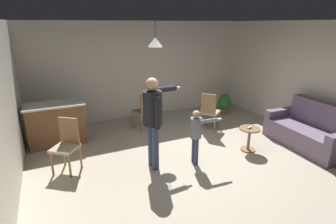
{
  "coord_description": "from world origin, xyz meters",
  "views": [
    {
      "loc": [
        -2.47,
        -3.93,
        2.63
      ],
      "look_at": [
        -0.47,
        0.4,
        1.0
      ],
      "focal_mm": 27.84,
      "sensor_mm": 36.0,
      "label": 1
    }
  ],
  "objects": [
    {
      "name": "ground",
      "position": [
        0.0,
        0.0,
        0.0
      ],
      "size": [
        7.68,
        7.68,
        0.0
      ],
      "primitive_type": "plane",
      "color": "#B2A893"
    },
    {
      "name": "wall_back",
      "position": [
        0.0,
        3.2,
        1.35
      ],
      "size": [
        6.4,
        0.1,
        2.7
      ],
      "primitive_type": "cube",
      "color": "silver",
      "rests_on": "ground"
    },
    {
      "name": "wall_right",
      "position": [
        3.2,
        0.0,
        1.35
      ],
      "size": [
        0.1,
        6.4,
        2.7
      ],
      "primitive_type": "cube",
      "color": "silver",
      "rests_on": "ground"
    },
    {
      "name": "couch_floral",
      "position": [
        2.63,
        -0.4,
        0.33
      ],
      "size": [
        0.95,
        1.84,
        1.0
      ],
      "rotation": [
        0.0,
        0.0,
        1.52
      ],
      "color": "slate",
      "rests_on": "ground"
    },
    {
      "name": "kitchen_counter",
      "position": [
        -2.45,
        2.11,
        0.48
      ],
      "size": [
        1.26,
        0.66,
        0.95
      ],
      "color": "brown",
      "rests_on": "ground"
    },
    {
      "name": "side_table_by_couch",
      "position": [
        1.26,
        -0.02,
        0.33
      ],
      "size": [
        0.44,
        0.44,
        0.52
      ],
      "color": "olive",
      "rests_on": "ground"
    },
    {
      "name": "person_adult",
      "position": [
        -0.85,
        0.2,
        1.08
      ],
      "size": [
        0.84,
        0.54,
        1.74
      ],
      "rotation": [
        0.0,
        0.0,
        -1.51
      ],
      "color": "#384260",
      "rests_on": "ground"
    },
    {
      "name": "person_child",
      "position": [
        -0.06,
        -0.01,
        0.68
      ],
      "size": [
        0.57,
        0.34,
        1.1
      ],
      "rotation": [
        0.0,
        0.0,
        -1.63
      ],
      "color": "#384260",
      "rests_on": "ground"
    },
    {
      "name": "dining_chair_by_counter",
      "position": [
        -2.34,
        0.78,
        0.55
      ],
      "size": [
        0.59,
        0.59,
        1.0
      ],
      "rotation": [
        0.0,
        0.0,
        2.48
      ],
      "color": "olive",
      "rests_on": "ground"
    },
    {
      "name": "dining_chair_near_wall",
      "position": [
        1.1,
        1.28,
        0.55
      ],
      "size": [
        0.59,
        0.59,
        1.0
      ],
      "rotation": [
        0.0,
        0.0,
        5.37
      ],
      "color": "olive",
      "rests_on": "ground"
    },
    {
      "name": "dining_chair_centre_back",
      "position": [
        -0.38,
        2.03,
        0.55
      ],
      "size": [
        0.53,
        0.53,
        1.0
      ],
      "rotation": [
        0.0,
        0.0,
        0.3
      ],
      "color": "olive",
      "rests_on": "ground"
    },
    {
      "name": "potted_plant_corner",
      "position": [
        2.24,
        2.18,
        0.35
      ],
      "size": [
        0.41,
        0.41,
        0.63
      ],
      "color": "brown",
      "rests_on": "ground"
    },
    {
      "name": "spare_remote_on_table",
      "position": [
        1.24,
        -0.03,
        0.54
      ],
      "size": [
        0.13,
        0.07,
        0.04
      ],
      "primitive_type": "cube",
      "rotation": [
        0.0,
        0.0,
        1.83
      ],
      "color": "white",
      "rests_on": "side_table_by_couch"
    },
    {
      "name": "ceiling_light_pendant",
      "position": [
        -0.32,
        1.35,
        2.25
      ],
      "size": [
        0.32,
        0.32,
        0.55
      ],
      "color": "silver"
    }
  ]
}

